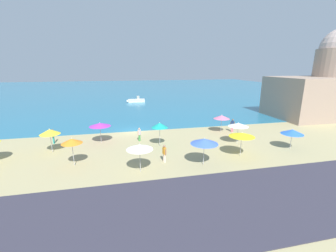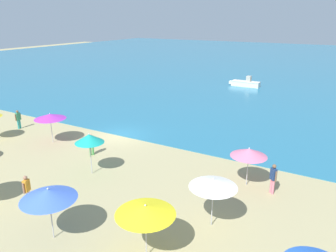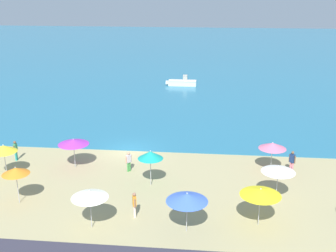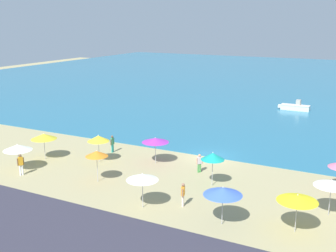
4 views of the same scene
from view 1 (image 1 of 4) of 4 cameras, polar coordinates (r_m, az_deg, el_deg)
name	(u,v)px [view 1 (image 1 of 4)]	position (r m, az deg, el deg)	size (l,w,h in m)	color
ground_plane	(131,132)	(30.83, -9.32, -1.40)	(160.00, 160.00, 0.00)	tan
sea	(122,90)	(85.02, -11.68, 8.91)	(150.00, 110.00, 0.05)	teal
coastal_road	(150,214)	(14.48, -4.51, -21.35)	(80.00, 8.00, 0.06)	#32313E
beach_umbrella_0	(242,135)	(22.78, 18.25, -2.09)	(2.47, 2.47, 2.46)	#B2B2B7
beach_umbrella_2	(204,141)	(19.96, 9.21, -3.83)	(2.45, 2.45, 2.53)	#B2B2B7
beach_umbrella_4	(72,141)	(21.14, -23.27, -3.53)	(1.79, 1.79, 2.62)	#B2B2B7
beach_umbrella_5	(292,132)	(27.02, 29.04, -1.28)	(2.27, 2.27, 2.23)	#B2B2B7
beach_umbrella_6	(222,117)	(30.45, 13.48, 2.24)	(2.12, 2.12, 2.39)	#B2B2B7
beach_umbrella_7	(140,147)	(18.53, -7.22, -5.29)	(2.21, 2.21, 2.50)	#B2B2B7
beach_umbrella_8	(50,132)	(25.52, -27.84, -1.30)	(1.98, 1.98, 2.53)	#B2B2B7
beach_umbrella_9	(160,125)	(24.39, -2.14, 0.21)	(1.82, 1.82, 2.72)	#B2B2B7
beach_umbrella_10	(100,125)	(26.61, -16.92, 0.33)	(2.42, 2.42, 2.43)	#B2B2B7
beach_umbrella_11	(238,125)	(26.27, 17.44, 0.31)	(2.26, 2.26, 2.52)	#B2B2B7
bather_0	(164,153)	(20.64, -0.93, -6.78)	(0.31, 0.55, 1.68)	#F5DBC8
bather_1	(232,125)	(31.21, 16.05, 0.31)	(0.44, 0.42, 1.78)	#DE7587
bather_2	(53,136)	(28.67, -27.16, -2.18)	(0.22, 0.57, 1.70)	teal
bather_3	(139,134)	(26.64, -7.29, -1.92)	(0.40, 0.46, 1.62)	#439445
skiff_nearshore	(136,100)	(55.50, -8.03, 6.45)	(4.36, 1.31, 1.51)	silver
harbor_fortress	(326,85)	(47.49, 35.13, 8.58)	(14.70, 9.83, 14.76)	gray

